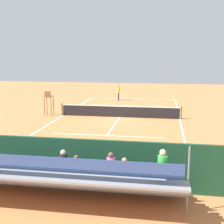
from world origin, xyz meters
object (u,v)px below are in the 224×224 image
umpire_chair (49,101)px  tennis_player (119,91)px  tennis_racket (114,100)px  tennis_ball_near (112,105)px  bleacher_stand (63,177)px  equipment_bag (108,178)px  tennis_net (120,111)px  courtside_bench (149,171)px

umpire_chair → tennis_player: umpire_chair is taller
tennis_racket → tennis_ball_near: bearing=96.3°
bleacher_stand → tennis_player: size_ratio=4.70×
umpire_chair → tennis_player: 10.86m
tennis_racket → tennis_ball_near: tennis_ball_near is taller
umpire_chair → equipment_bag: 15.22m
tennis_net → umpire_chair: umpire_chair is taller
courtside_bench → tennis_racket: 23.23m
tennis_racket → tennis_net: bearing=101.9°
tennis_net → bleacher_stand: bleacher_stand is taller
equipment_bag → tennis_racket: equipment_bag is taller
equipment_bag → bleacher_stand: bearing=55.8°
equipment_bag → courtside_bench: bearing=-175.6°
tennis_player → tennis_racket: 1.13m
equipment_bag → tennis_racket: size_ratio=1.57×
umpire_chair → tennis_net: bearing=-177.5°
courtside_bench → tennis_player: (4.58, -22.79, 0.46)m
umpire_chair → tennis_player: size_ratio=1.11×
bleacher_stand → courtside_bench: size_ratio=5.03×
umpire_chair → tennis_racket: umpire_chair is taller
bleacher_stand → tennis_racket: 24.85m
tennis_net → tennis_ball_near: bearing=-74.5°
tennis_net → umpire_chair: (6.20, 0.27, 0.81)m
courtside_bench → equipment_bag: bearing=4.4°
courtside_bench → tennis_ball_near: 19.53m
tennis_player → bleacher_stand: bearing=93.6°
tennis_player → tennis_ball_near: 3.95m
courtside_bench → tennis_ball_near: bearing=-76.2°
tennis_player → tennis_racket: size_ratio=3.37×
equipment_bag → tennis_player: (2.90, -22.91, 0.84)m
umpire_chair → courtside_bench: bearing=125.5°
tennis_player → tennis_net: bearing=98.9°
tennis_racket → courtside_bench: bearing=102.6°
bleacher_stand → equipment_bag: size_ratio=10.07×
tennis_racket → equipment_bag: bearing=98.5°
tennis_net → tennis_ball_near: tennis_net is taller
tennis_ball_near → tennis_player: bearing=-91.4°
courtside_bench → tennis_racket: courtside_bench is taller
bleacher_stand → tennis_racket: (2.07, -24.75, -0.92)m
umpire_chair → tennis_ball_near: 7.65m
courtside_bench → tennis_net: bearing=-76.9°
tennis_net → tennis_player: bearing=-81.1°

